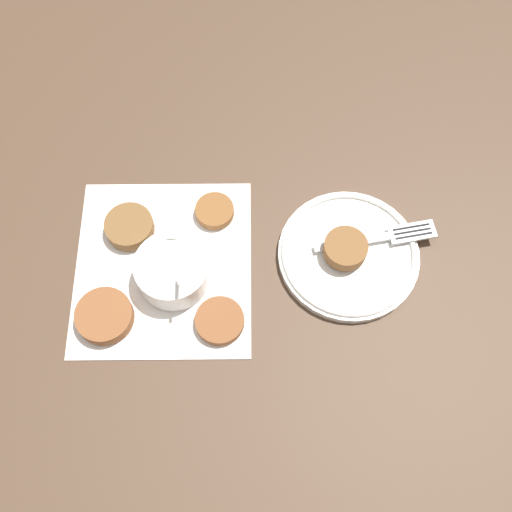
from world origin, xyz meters
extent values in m
plane|color=#4C3828|center=(0.00, 0.00, 0.00)|extent=(4.00, 4.00, 0.00)
cube|color=white|center=(-0.01, 0.01, 0.00)|extent=(0.28, 0.26, 0.00)
cylinder|color=white|center=(-0.03, -0.01, 0.03)|extent=(0.11, 0.11, 0.05)
cylinder|color=#C65123|center=(-0.03, -0.01, 0.02)|extent=(0.09, 0.09, 0.03)
cone|color=white|center=(0.02, -0.01, 0.04)|extent=(0.02, 0.02, 0.02)
cylinder|color=silver|center=(-0.05, -0.02, 0.05)|extent=(0.05, 0.03, 0.07)
cylinder|color=brown|center=(0.05, 0.06, 0.01)|extent=(0.07, 0.07, 0.02)
cylinder|color=brown|center=(-0.10, -0.07, 0.01)|extent=(0.07, 0.07, 0.01)
cylinder|color=brown|center=(0.08, -0.06, 0.01)|extent=(0.06, 0.06, 0.01)
cylinder|color=brown|center=(-0.09, 0.09, 0.01)|extent=(0.08, 0.08, 0.02)
cylinder|color=white|center=(0.00, -0.26, 0.01)|extent=(0.21, 0.21, 0.01)
torus|color=white|center=(0.00, -0.26, 0.01)|extent=(0.20, 0.20, 0.01)
cylinder|color=brown|center=(0.00, -0.25, 0.03)|extent=(0.06, 0.06, 0.02)
cube|color=silver|center=(0.01, -0.26, 0.02)|extent=(0.03, 0.11, 0.00)
cube|color=silver|center=(0.03, -0.35, 0.02)|extent=(0.04, 0.07, 0.00)
cube|color=black|center=(0.02, -0.36, 0.02)|extent=(0.01, 0.06, 0.00)
cube|color=black|center=(0.03, -0.35, 0.02)|extent=(0.01, 0.06, 0.00)
cube|color=black|center=(0.04, -0.35, 0.02)|extent=(0.01, 0.06, 0.00)
camera|label=1|loc=(-0.36, -0.12, 0.81)|focal=42.00mm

